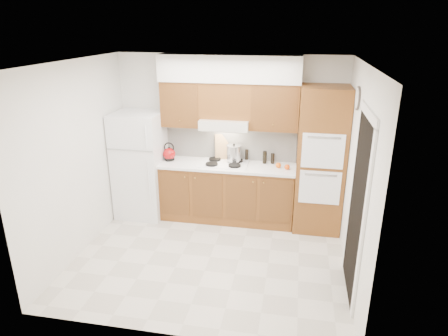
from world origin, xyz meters
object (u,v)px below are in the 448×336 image
kettle (169,154)px  stock_pot (234,153)px  fridge (140,165)px  oven_cabinet (320,160)px

kettle → stock_pot: bearing=7.0°
fridge → oven_cabinet: bearing=0.7°
oven_cabinet → kettle: (-2.37, 0.04, -0.05)m
fridge → oven_cabinet: oven_cabinet is taller
oven_cabinet → stock_pot: (-1.33, 0.14, -0.01)m
kettle → oven_cabinet: bearing=0.5°
fridge → stock_pot: size_ratio=7.13×
fridge → stock_pot: bearing=6.6°
fridge → kettle: (0.47, 0.07, 0.19)m
oven_cabinet → kettle: oven_cabinet is taller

